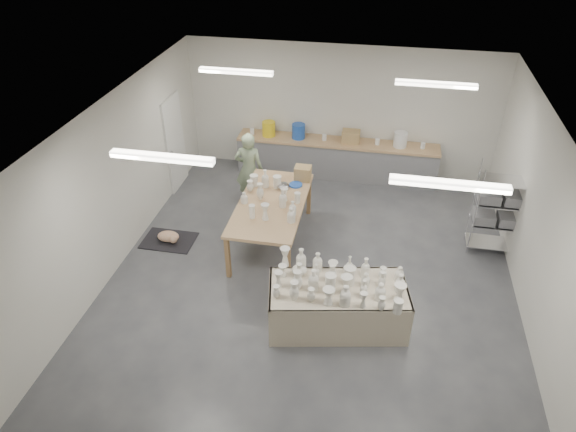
% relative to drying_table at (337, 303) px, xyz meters
% --- Properties ---
extents(room, '(8.00, 8.02, 3.00)m').
position_rel_drying_table_xyz_m(room, '(-0.67, 1.18, 1.62)').
color(room, '#424449').
rests_on(room, ground).
extents(back_counter, '(4.60, 0.60, 1.24)m').
position_rel_drying_table_xyz_m(back_counter, '(-0.57, 4.78, 0.05)').
color(back_counter, tan).
rests_on(back_counter, ground).
extents(wire_shelf, '(0.88, 0.48, 1.80)m').
position_rel_drying_table_xyz_m(wire_shelf, '(2.64, 2.50, 0.48)').
color(wire_shelf, silver).
rests_on(wire_shelf, ground).
extents(drying_table, '(2.28, 1.41, 1.12)m').
position_rel_drying_table_xyz_m(drying_table, '(0.00, 0.00, 0.00)').
color(drying_table, olive).
rests_on(drying_table, ground).
extents(work_table, '(1.21, 2.42, 1.27)m').
position_rel_drying_table_xyz_m(work_table, '(-1.44, 2.03, 0.47)').
color(work_table, tan).
rests_on(work_table, ground).
extents(rug, '(1.00, 0.70, 0.02)m').
position_rel_drying_table_xyz_m(rug, '(-3.46, 1.57, -0.43)').
color(rug, black).
rests_on(rug, ground).
extents(cat, '(0.50, 0.41, 0.18)m').
position_rel_drying_table_xyz_m(cat, '(-3.44, 1.56, -0.32)').
color(cat, white).
rests_on(cat, rug).
extents(potter, '(0.62, 0.43, 1.64)m').
position_rel_drying_table_xyz_m(potter, '(-2.24, 3.24, 0.39)').
color(potter, '#92A983').
rests_on(potter, ground).
extents(red_stool, '(0.42, 0.42, 0.31)m').
position_rel_drying_table_xyz_m(red_stool, '(-2.24, 3.51, -0.16)').
color(red_stool, '#B52619').
rests_on(red_stool, ground).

